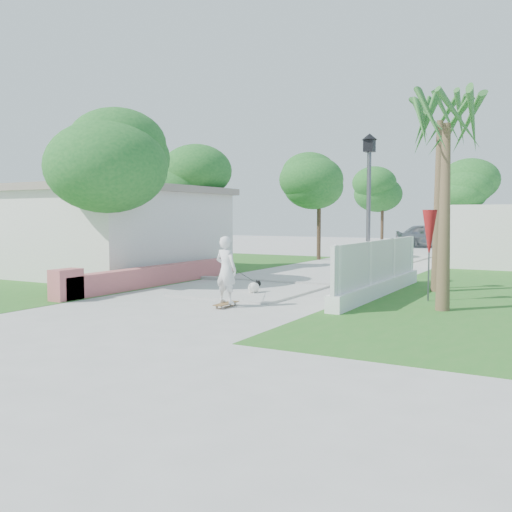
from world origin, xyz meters
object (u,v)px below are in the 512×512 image
Objects in this scene: dog at (254,287)px; parked_car at (431,236)px; bollard at (336,258)px; patio_umbrella at (429,234)px; skateboarder at (234,272)px; street_lamp at (369,206)px.

parked_car is at bearing 96.39° from dog.
parked_car is (-0.61, 19.39, 0.24)m from bollard.
bollard is 1.87× the size of dog.
bollard is 0.47× the size of patio_umbrella.
patio_umbrella reaches higher than bollard.
bollard is 7.25m from patio_umbrella.
parked_car is at bearing -79.43° from skateboarder.
skateboarder is (-2.25, -3.57, -1.65)m from street_lamp.
bollard is at bearing 164.29° from parked_car.
patio_umbrella is 4.78m from dog.
dog is 0.12× the size of parked_car.
patio_umbrella is 0.83× the size of skateboarder.
parked_car is (-0.79, 25.94, 0.60)m from dog.
patio_umbrella reaches higher than parked_car.
dog is (0.18, -6.56, -0.37)m from bollard.
patio_umbrella is at bearing -27.76° from street_lamp.
skateboarder reaches higher than dog.
street_lamp is 2.27m from patio_umbrella.
dog is (-0.27, 1.51, -0.56)m from skateboarder.
street_lamp is 0.92× the size of parked_car.
bollard is at bearing 129.91° from patio_umbrella.
street_lamp is 4.53m from skateboarder.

